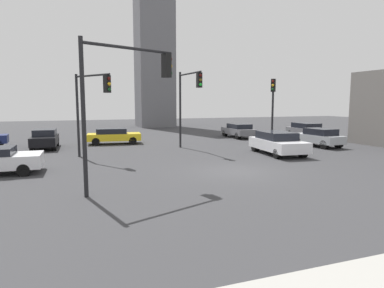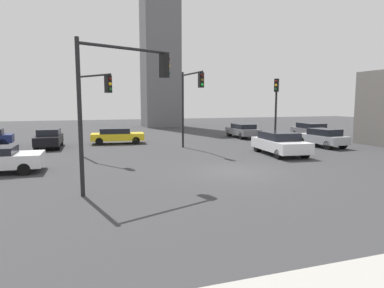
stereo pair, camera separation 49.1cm
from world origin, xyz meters
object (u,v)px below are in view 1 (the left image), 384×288
(traffic_light_2, at_px, (189,94))
(traffic_light_0, at_px, (126,84))
(car_3, at_px, (238,130))
(car_5, at_px, (307,130))
(traffic_light_1, at_px, (91,97))
(car_6, at_px, (113,136))
(car_7, at_px, (45,138))
(traffic_light_4, at_px, (273,100))
(car_4, at_px, (278,143))
(car_1, at_px, (319,137))

(traffic_light_2, bearing_deg, traffic_light_0, -35.90)
(car_3, bearing_deg, car_5, -112.49)
(traffic_light_1, xyz_separation_m, traffic_light_2, (6.86, 1.73, 0.32))
(traffic_light_2, xyz_separation_m, car_6, (-4.72, 5.65, -3.41))
(traffic_light_1, bearing_deg, traffic_light_0, -25.62)
(car_5, bearing_deg, traffic_light_0, -50.37)
(car_7, bearing_deg, car_3, 98.83)
(car_3, relative_size, car_5, 0.91)
(traffic_light_4, xyz_separation_m, car_5, (6.71, 4.15, -2.90))
(traffic_light_1, relative_size, traffic_light_2, 0.91)
(car_7, bearing_deg, car_4, 62.53)
(traffic_light_4, relative_size, car_5, 1.08)
(car_3, bearing_deg, traffic_light_0, 141.85)
(traffic_light_4, height_order, car_4, traffic_light_4)
(car_4, height_order, car_7, car_4)
(car_3, relative_size, car_7, 1.04)
(car_4, bearing_deg, car_5, 137.55)
(traffic_light_0, relative_size, car_1, 1.40)
(traffic_light_4, bearing_deg, car_3, -141.09)
(traffic_light_1, relative_size, car_1, 1.27)
(traffic_light_2, bearing_deg, car_1, 76.64)
(traffic_light_4, bearing_deg, car_5, 166.11)
(car_4, bearing_deg, traffic_light_2, -122.97)
(car_1, xyz_separation_m, car_6, (-15.02, 7.35, -0.06))
(traffic_light_0, xyz_separation_m, traffic_light_2, (6.03, 9.69, -0.08))
(traffic_light_0, relative_size, traffic_light_4, 1.10)
(traffic_light_1, xyz_separation_m, car_3, (14.42, 8.33, -3.04))
(traffic_light_0, bearing_deg, car_5, 12.12)
(car_1, distance_m, car_3, 8.73)
(traffic_light_1, xyz_separation_m, traffic_light_4, (13.76, 1.46, -0.10))
(traffic_light_2, bearing_deg, car_5, 101.88)
(traffic_light_1, bearing_deg, traffic_light_4, 64.50)
(traffic_light_0, relative_size, traffic_light_1, 1.11)
(traffic_light_2, bearing_deg, car_6, -144.20)
(traffic_light_0, xyz_separation_m, car_3, (13.59, 16.29, -3.45))
(traffic_light_1, distance_m, car_3, 16.93)
(car_3, bearing_deg, traffic_light_4, 176.22)
(car_3, bearing_deg, car_6, 96.07)
(car_1, height_order, car_7, car_7)
(traffic_light_0, bearing_deg, car_1, 3.57)
(traffic_light_4, distance_m, car_4, 5.06)
(traffic_light_0, xyz_separation_m, traffic_light_1, (-0.83, 7.96, -0.41))
(car_1, height_order, car_5, car_5)
(traffic_light_1, height_order, car_5, traffic_light_1)
(traffic_light_0, distance_m, car_3, 21.49)
(traffic_light_1, relative_size, car_7, 1.22)
(car_1, xyz_separation_m, car_3, (-2.74, 8.29, -0.02))
(traffic_light_0, xyz_separation_m, traffic_light_4, (12.93, 9.42, -0.51))
(traffic_light_1, height_order, traffic_light_2, traffic_light_2)
(traffic_light_4, distance_m, car_6, 13.38)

